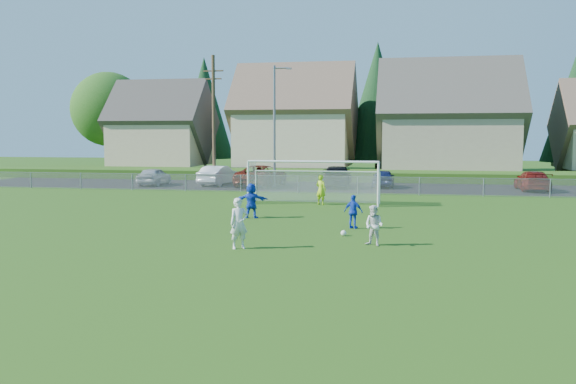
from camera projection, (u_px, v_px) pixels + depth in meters
name	position (u px, v px, depth m)	size (l,w,h in m)	color
ground	(240.00, 259.00, 19.21)	(160.00, 160.00, 0.00)	#193D0C
asphalt_lot	(337.00, 187.00, 46.09)	(60.00, 60.00, 0.00)	black
grass_embankment	(346.00, 175.00, 53.39)	(70.00, 6.00, 0.80)	#1E420F
soccer_ball	(344.00, 233.00, 23.67)	(0.22, 0.22, 0.22)	white
player_white_a	(239.00, 223.00, 20.94)	(0.64, 0.42, 1.76)	silver
player_white_b	(374.00, 226.00, 21.50)	(0.70, 0.55, 1.44)	silver
player_blue_a	(353.00, 212.00, 25.48)	(0.83, 0.35, 1.42)	#143DC3
player_blue_b	(251.00, 201.00, 28.73)	(1.53, 0.49, 1.65)	#143DC3
goalkeeper	(321.00, 190.00, 34.20)	(0.62, 0.41, 1.70)	#AAD719
car_a	(154.00, 176.00, 47.48)	(1.64, 4.07, 1.39)	#AEB1B6
car_b	(219.00, 175.00, 47.59)	(1.61, 4.63, 1.53)	white
car_c	(262.00, 176.00, 46.53)	(2.68, 5.82, 1.62)	#64180B
car_d	(337.00, 176.00, 45.89)	(2.23, 5.48, 1.59)	black
car_e	(383.00, 178.00, 45.63)	(1.60, 3.97, 1.35)	#141E49
car_g	(533.00, 181.00, 42.87)	(1.94, 4.78, 1.39)	#64100B
soccer_goal	(315.00, 175.00, 34.75)	(7.42, 1.90, 2.50)	white
chainlink_fence	(328.00, 184.00, 40.66)	(52.06, 0.06, 1.20)	gray
streetlight	(275.00, 122.00, 45.01)	(1.38, 0.18, 9.00)	slate
utility_pole	(214.00, 119.00, 46.92)	(1.60, 0.26, 10.00)	#473321
houses_row	(374.00, 100.00, 59.66)	(53.90, 11.45, 13.27)	tan
tree_row	(369.00, 107.00, 66.01)	(65.98, 12.36, 13.80)	#382616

